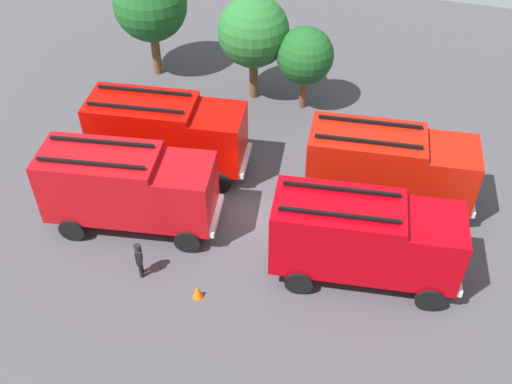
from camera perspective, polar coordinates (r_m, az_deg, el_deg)
name	(u,v)px	position (r m, az deg, el deg)	size (l,w,h in m)	color
ground_plane	(256,216)	(26.75, 0.00, -2.22)	(49.04, 49.04, 0.00)	#423F44
fire_truck_0	(128,186)	(25.48, -11.90, 0.54)	(7.49, 3.65, 3.88)	#B20C11
fire_truck_1	(364,237)	(23.22, 10.10, -4.18)	(7.45, 3.48, 3.88)	#B3020B
fire_truck_2	(167,132)	(28.14, -8.37, 5.61)	(7.45, 3.50, 3.88)	#BB0702
fire_truck_3	(389,166)	(26.55, 12.36, 2.43)	(7.42, 3.36, 3.88)	#B41508
firefighter_0	(414,147)	(29.89, 14.57, 4.14)	(0.45, 0.48, 1.69)	black
firefighter_1	(139,259)	(24.19, -10.87, -6.15)	(0.39, 0.48, 1.68)	black
tree_0	(150,5)	(34.82, -9.87, 16.90)	(4.02, 4.02, 6.23)	brown
tree_1	(253,32)	(32.26, -0.24, 14.76)	(3.71, 3.71, 5.76)	brown
tree_2	(305,56)	(31.82, 4.61, 12.58)	(2.95, 2.95, 4.57)	brown
traffic_cone_0	(198,292)	(23.65, -5.48, -9.27)	(0.41, 0.41, 0.58)	#F2600C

